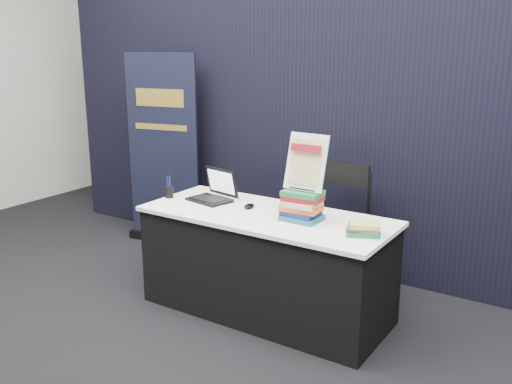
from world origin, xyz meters
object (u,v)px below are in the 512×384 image
(book_stack_tall, at_px, (303,205))
(pullup_banner, at_px, (163,161))
(book_stack_short, at_px, (365,229))
(stacking_chair, at_px, (332,225))
(display_table, at_px, (266,263))
(laptop, at_px, (213,193))
(info_sign, at_px, (306,163))

(book_stack_tall, height_order, pullup_banner, pullup_banner)
(book_stack_short, relative_size, stacking_chair, 0.23)
(display_table, relative_size, book_stack_tall, 7.01)
(laptop, relative_size, book_stack_tall, 1.34)
(laptop, bearing_deg, book_stack_tall, 6.24)
(pullup_banner, bearing_deg, book_stack_short, -30.31)
(laptop, bearing_deg, book_stack_short, 4.89)
(laptop, distance_m, book_stack_tall, 0.81)
(book_stack_short, bearing_deg, pullup_banner, 161.87)
(book_stack_short, xyz_separation_m, stacking_chair, (-0.50, 0.58, -0.23))
(laptop, bearing_deg, display_table, 2.10)
(book_stack_tall, xyz_separation_m, book_stack_short, (0.48, -0.06, -0.06))
(display_table, distance_m, book_stack_tall, 0.55)
(book_stack_tall, xyz_separation_m, stacking_chair, (-0.03, 0.52, -0.28))
(book_stack_short, relative_size, info_sign, 0.60)
(book_stack_tall, relative_size, book_stack_short, 1.09)
(laptop, bearing_deg, stacking_chair, 40.88)
(info_sign, bearing_deg, display_table, -168.41)
(display_table, xyz_separation_m, info_sign, (0.28, 0.05, 0.76))
(display_table, relative_size, book_stack_short, 7.62)
(book_stack_short, height_order, pullup_banner, pullup_banner)
(laptop, xyz_separation_m, pullup_banner, (-1.10, 0.67, 0.00))
(book_stack_short, xyz_separation_m, info_sign, (-0.48, 0.09, 0.35))
(laptop, relative_size, info_sign, 0.87)
(pullup_banner, height_order, stacking_chair, pullup_banner)
(book_stack_tall, bearing_deg, laptop, 176.20)
(display_table, relative_size, laptop, 5.23)
(laptop, relative_size, stacking_chair, 0.34)
(stacking_chair, bearing_deg, pullup_banner, 178.56)
(info_sign, height_order, pullup_banner, pullup_banner)
(pullup_banner, bearing_deg, book_stack_tall, -32.81)
(pullup_banner, bearing_deg, display_table, -36.55)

